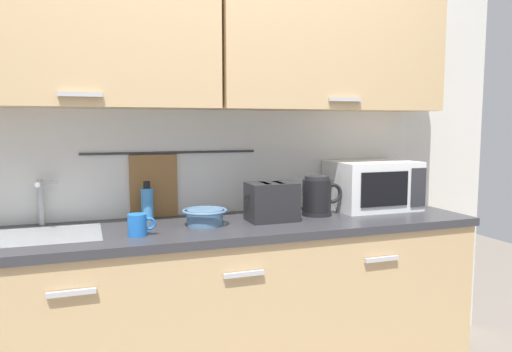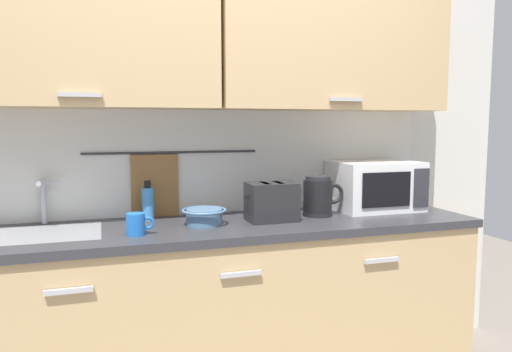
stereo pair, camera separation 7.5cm
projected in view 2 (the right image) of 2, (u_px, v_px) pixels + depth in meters
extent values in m
cube|color=tan|center=(224.00, 316.00, 2.38)|extent=(2.50, 0.60, 0.86)
cube|color=#B7B7BC|center=(69.00, 291.00, 1.85)|extent=(0.18, 0.02, 0.02)
cube|color=#B7B7BC|center=(241.00, 274.00, 2.05)|extent=(0.18, 0.02, 0.02)
cube|color=#B7B7BC|center=(382.00, 260.00, 2.26)|extent=(0.18, 0.02, 0.02)
cube|color=#333338|center=(223.00, 227.00, 2.34)|extent=(2.53, 0.63, 0.04)
cube|color=#9EA0A5|center=(39.00, 244.00, 2.11)|extent=(0.52, 0.38, 0.09)
cube|color=silver|center=(208.00, 148.00, 2.61)|extent=(3.70, 0.06, 2.50)
cube|color=silver|center=(210.00, 162.00, 2.58)|extent=(2.50, 0.01, 0.55)
cube|color=tan|center=(79.00, 30.00, 2.17)|extent=(1.24, 0.33, 0.70)
cube|color=#B7B7BC|center=(80.00, 95.00, 2.04)|extent=(0.18, 0.01, 0.02)
cube|color=tan|center=(331.00, 44.00, 2.56)|extent=(1.24, 0.33, 0.70)
cube|color=#B7B7BC|center=(346.00, 99.00, 2.42)|extent=(0.18, 0.01, 0.02)
cylinder|color=#333338|center=(173.00, 152.00, 2.50)|extent=(0.90, 0.01, 0.01)
cube|color=olive|center=(155.00, 188.00, 2.49)|extent=(0.24, 0.02, 0.34)
cylinder|color=#B2B5BA|center=(44.00, 201.00, 2.31)|extent=(0.03, 0.03, 0.22)
cylinder|color=#B2B5BA|center=(41.00, 182.00, 2.22)|extent=(0.02, 0.16, 0.02)
cube|color=#B2B5BA|center=(52.00, 182.00, 2.31)|extent=(0.07, 0.02, 0.01)
cube|color=white|center=(375.00, 185.00, 2.70)|extent=(0.46, 0.34, 0.27)
cube|color=black|center=(387.00, 190.00, 2.52)|extent=(0.29, 0.01, 0.18)
cube|color=#2D2D33|center=(421.00, 188.00, 2.59)|extent=(0.09, 0.01, 0.21)
cylinder|color=black|center=(317.00, 214.00, 2.52)|extent=(0.16, 0.16, 0.02)
cylinder|color=black|center=(318.00, 196.00, 2.51)|extent=(0.15, 0.15, 0.17)
cylinder|color=#262628|center=(318.00, 178.00, 2.50)|extent=(0.13, 0.13, 0.02)
torus|color=black|center=(334.00, 194.00, 2.54)|extent=(0.11, 0.02, 0.11)
cylinder|color=#3F8CD8|center=(148.00, 204.00, 2.41)|extent=(0.06, 0.06, 0.16)
cylinder|color=black|center=(147.00, 184.00, 2.40)|extent=(0.03, 0.03, 0.04)
cylinder|color=blue|center=(136.00, 224.00, 2.07)|extent=(0.08, 0.08, 0.09)
torus|color=blue|center=(148.00, 223.00, 2.09)|extent=(0.06, 0.01, 0.06)
cylinder|color=#4C7093|center=(204.00, 217.00, 2.29)|extent=(0.17, 0.17, 0.07)
torus|color=#4C7093|center=(204.00, 210.00, 2.28)|extent=(0.21, 0.21, 0.01)
cube|color=#232326|center=(272.00, 202.00, 2.38)|extent=(0.24, 0.17, 0.19)
cube|color=black|center=(265.00, 184.00, 2.36)|extent=(0.03, 0.12, 0.01)
cube|color=black|center=(278.00, 184.00, 2.38)|extent=(0.03, 0.12, 0.01)
cube|color=black|center=(247.00, 197.00, 2.34)|extent=(0.02, 0.02, 0.02)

